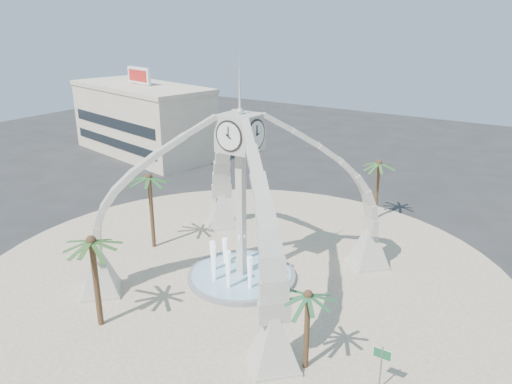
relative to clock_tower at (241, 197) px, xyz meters
The scene contains 10 objects.
ground 6.49m from the clock_tower, 90.00° to the left, with size 140.00×140.00×0.00m, color #282828.
plaza 6.46m from the clock_tower, 90.00° to the left, with size 40.00×40.00×0.06m, color beige.
clock_tower is the anchor object (origin of this frame).
fountain 6.20m from the clock_tower, 90.00° to the left, with size 8.00×8.00×3.62m.
building_nw 38.87m from the clock_tower, 145.49° to the left, with size 23.75×13.73×11.90m.
palm_east 10.78m from the clock_tower, 35.77° to the right, with size 3.68×3.68×5.22m.
palm_west 9.26m from the clock_tower, behind, with size 4.40×4.40×6.89m.
palm_north 17.03m from the clock_tower, 76.00° to the left, with size 4.13×4.13×6.27m.
palm_south 10.53m from the clock_tower, 112.91° to the right, with size 5.04×5.04×6.58m.
street_sign 14.59m from the clock_tower, 24.16° to the right, with size 0.98×0.09×2.67m.
Camera 1 is at (18.81, -26.81, 18.44)m, focal length 35.00 mm.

